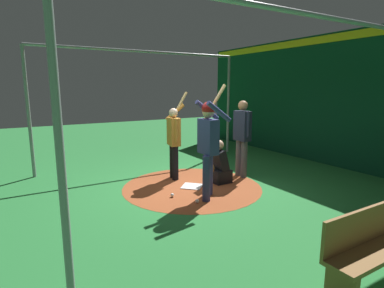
% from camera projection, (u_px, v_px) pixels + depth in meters
% --- Properties ---
extents(ground_plane, '(26.25, 26.25, 0.00)m').
position_uv_depth(ground_plane, '(192.00, 187.00, 6.68)').
color(ground_plane, '#287A38').
extents(dirt_circle, '(3.01, 3.01, 0.01)m').
position_uv_depth(dirt_circle, '(192.00, 187.00, 6.68)').
color(dirt_circle, '#9E4C28').
rests_on(dirt_circle, ground).
extents(home_plate, '(0.59, 0.59, 0.01)m').
position_uv_depth(home_plate, '(192.00, 186.00, 6.68)').
color(home_plate, white).
rests_on(home_plate, dirt_circle).
extents(batter, '(0.68, 0.49, 2.20)m').
position_uv_depth(batter, '(209.00, 140.00, 5.82)').
color(batter, navy).
rests_on(batter, ground).
extents(catcher, '(0.58, 0.40, 0.99)m').
position_uv_depth(catcher, '(219.00, 166.00, 6.90)').
color(catcher, black).
rests_on(catcher, ground).
extents(umpire, '(0.23, 0.49, 1.83)m').
position_uv_depth(umpire, '(242.00, 134.00, 7.27)').
color(umpire, '#4C4C51').
rests_on(umpire, ground).
extents(visitor, '(0.59, 0.51, 2.04)m').
position_uv_depth(visitor, '(174.00, 138.00, 7.11)').
color(visitor, black).
rests_on(visitor, ground).
extents(back_wall, '(0.22, 10.25, 3.57)m').
position_uv_depth(back_wall, '(326.00, 100.00, 8.53)').
color(back_wall, '#0C3D26').
rests_on(back_wall, ground).
extents(cage_frame, '(5.89, 5.26, 3.13)m').
position_uv_depth(cage_frame, '(192.00, 84.00, 6.28)').
color(cage_frame, gray).
rests_on(cage_frame, ground).
extents(bench, '(1.66, 0.36, 0.85)m').
position_uv_depth(bench, '(378.00, 244.00, 3.37)').
color(bench, olive).
rests_on(bench, ground).
extents(baseball_0, '(0.07, 0.07, 0.07)m').
position_uv_depth(baseball_0, '(197.00, 201.00, 5.72)').
color(baseball_0, white).
rests_on(baseball_0, dirt_circle).
extents(baseball_1, '(0.07, 0.07, 0.07)m').
position_uv_depth(baseball_1, '(172.00, 195.00, 6.04)').
color(baseball_1, white).
rests_on(baseball_1, dirt_circle).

